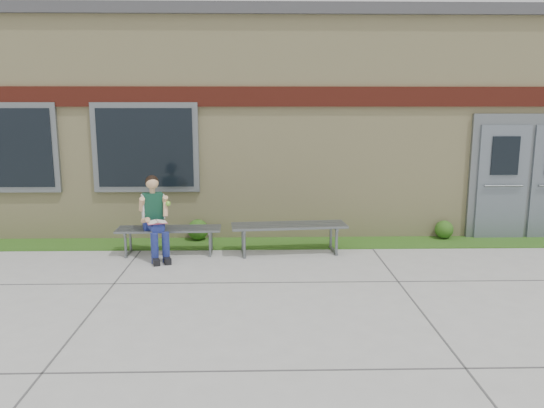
{
  "coord_description": "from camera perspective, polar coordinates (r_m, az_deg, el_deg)",
  "views": [
    {
      "loc": [
        -0.96,
        -6.61,
        2.48
      ],
      "look_at": [
        -0.76,
        1.7,
        0.9
      ],
      "focal_mm": 35.0,
      "sensor_mm": 36.0,
      "label": 1
    }
  ],
  "objects": [
    {
      "name": "bench_right",
      "position": [
        8.88,
        1.84,
        -2.91
      ],
      "size": [
        1.95,
        0.7,
        0.5
      ],
      "rotation": [
        0.0,
        0.0,
        0.09
      ],
      "color": "slate",
      "rests_on": "ground"
    },
    {
      "name": "ground",
      "position": [
        7.13,
        6.54,
        -9.68
      ],
      "size": [
        80.0,
        80.0,
        0.0
      ],
      "primitive_type": "plane",
      "color": "#9E9E99",
      "rests_on": "ground"
    },
    {
      "name": "bench_left",
      "position": [
        9.0,
        -11.0,
        -3.17
      ],
      "size": [
        1.73,
        0.53,
        0.44
      ],
      "rotation": [
        0.0,
        0.0,
        0.03
      ],
      "color": "slate",
      "rests_on": "ground"
    },
    {
      "name": "shrub_mid",
      "position": [
        9.8,
        -7.97,
        -2.75
      ],
      "size": [
        0.38,
        0.38,
        0.38
      ],
      "primitive_type": "sphere",
      "color": "#204E14",
      "rests_on": "grass_strip"
    },
    {
      "name": "grass_strip",
      "position": [
        9.59,
        4.43,
        -4.2
      ],
      "size": [
        16.0,
        0.8,
        0.02
      ],
      "primitive_type": "cube",
      "color": "#204E14",
      "rests_on": "ground"
    },
    {
      "name": "school_building",
      "position": [
        12.64,
        3.02,
        9.04
      ],
      "size": [
        16.2,
        6.22,
        4.2
      ],
      "color": "beige",
      "rests_on": "ground"
    },
    {
      "name": "shrub_east",
      "position": [
        10.32,
        18.02,
        -2.62
      ],
      "size": [
        0.33,
        0.33,
        0.33
      ],
      "primitive_type": "sphere",
      "color": "#204E14",
      "rests_on": "grass_strip"
    },
    {
      "name": "girl",
      "position": [
        8.77,
        -12.48,
        -1.23
      ],
      "size": [
        0.6,
        0.85,
        1.34
      ],
      "rotation": [
        0.0,
        0.0,
        0.34
      ],
      "color": "navy",
      "rests_on": "ground"
    }
  ]
}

